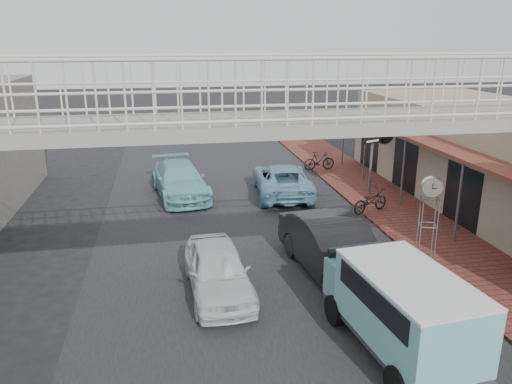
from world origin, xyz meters
name	(u,v)px	position (x,y,z in m)	size (l,w,h in m)	color
ground	(258,274)	(0.00, 0.00, 0.00)	(120.00, 120.00, 0.00)	black
road_strip	(258,274)	(0.00, 0.00, 0.01)	(10.00, 60.00, 0.01)	black
sidewalk	(414,223)	(6.50, 3.00, 0.05)	(3.00, 40.00, 0.10)	brown
shophouse_row	(511,161)	(10.97, 4.00, 2.01)	(7.20, 18.00, 4.00)	gray
footbridge	(295,220)	(0.00, -4.00, 3.18)	(16.40, 2.40, 6.34)	gray
white_hatchback	(218,270)	(-1.27, -0.88, 0.68)	(1.60, 3.99, 1.36)	silver
dark_sedan	(335,249)	(2.19, -0.41, 0.83)	(1.75, 5.02, 1.66)	black
angkot_curb	(282,180)	(2.50, 7.53, 0.69)	(2.29, 4.97, 1.38)	#6FA4C1
angkot_far	(180,180)	(-1.95, 8.16, 0.72)	(2.03, 4.99, 1.45)	#6FBEC2
angkot_van	(402,302)	(2.32, -4.33, 1.27)	(2.25, 4.25, 2.00)	black
motorcycle_near	(370,201)	(5.30, 4.36, 0.56)	(0.61, 1.76, 0.92)	black
motorcycle_far	(319,161)	(5.30, 11.05, 0.59)	(0.46, 1.63, 0.98)	black
street_clock	(431,191)	(5.30, 0.02, 2.27)	(0.67, 0.63, 2.61)	#59595B
arrow_sign	(387,131)	(6.98, 6.93, 2.83)	(2.04, 1.39, 3.39)	#59595B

